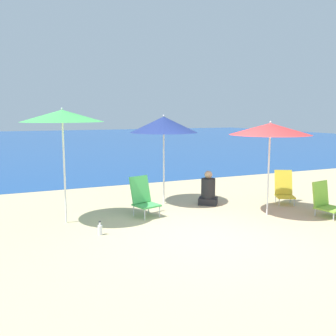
{
  "coord_description": "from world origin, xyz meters",
  "views": [
    {
      "loc": [
        -3.33,
        -5.74,
        2.16
      ],
      "look_at": [
        -0.13,
        1.57,
        1.0
      ],
      "focal_mm": 40.0,
      "sensor_mm": 36.0,
      "label": 1
    }
  ],
  "objects_px": {
    "beach_chair_green": "(143,197)",
    "beach_umbrella_navy": "(164,125)",
    "beach_umbrella_green": "(62,116)",
    "beach_chair_lime": "(325,201)",
    "beach_umbrella_red": "(270,129)",
    "person_seated_near": "(208,191)",
    "water_bottle": "(100,230)",
    "beach_chair_yellow": "(284,188)"
  },
  "relations": [
    {
      "from": "beach_umbrella_red",
      "to": "person_seated_near",
      "type": "relative_size",
      "value": 2.46
    },
    {
      "from": "beach_umbrella_green",
      "to": "beach_chair_lime",
      "type": "height_order",
      "value": "beach_umbrella_green"
    },
    {
      "from": "beach_chair_lime",
      "to": "water_bottle",
      "type": "height_order",
      "value": "beach_chair_lime"
    },
    {
      "from": "beach_umbrella_red",
      "to": "beach_chair_green",
      "type": "xyz_separation_m",
      "value": [
        -2.47,
        1.01,
        -1.43
      ]
    },
    {
      "from": "beach_umbrella_green",
      "to": "beach_chair_yellow",
      "type": "height_order",
      "value": "beach_umbrella_green"
    },
    {
      "from": "beach_chair_green",
      "to": "person_seated_near",
      "type": "distance_m",
      "value": 1.8
    },
    {
      "from": "beach_chair_lime",
      "to": "beach_umbrella_red",
      "type": "bearing_deg",
      "value": 143.35
    },
    {
      "from": "person_seated_near",
      "to": "beach_umbrella_green",
      "type": "bearing_deg",
      "value": 129.64
    },
    {
      "from": "beach_umbrella_green",
      "to": "beach_chair_yellow",
      "type": "relative_size",
      "value": 2.87
    },
    {
      "from": "beach_chair_green",
      "to": "beach_chair_lime",
      "type": "height_order",
      "value": "beach_chair_green"
    },
    {
      "from": "beach_chair_lime",
      "to": "person_seated_near",
      "type": "relative_size",
      "value": 0.89
    },
    {
      "from": "beach_umbrella_navy",
      "to": "beach_umbrella_red",
      "type": "bearing_deg",
      "value": -47.84
    },
    {
      "from": "water_bottle",
      "to": "beach_umbrella_red",
      "type": "bearing_deg",
      "value": -1.66
    },
    {
      "from": "person_seated_near",
      "to": "water_bottle",
      "type": "relative_size",
      "value": 3.23
    },
    {
      "from": "beach_umbrella_red",
      "to": "beach_chair_yellow",
      "type": "bearing_deg",
      "value": 33.93
    },
    {
      "from": "beach_umbrella_green",
      "to": "water_bottle",
      "type": "bearing_deg",
      "value": -66.93
    },
    {
      "from": "beach_umbrella_navy",
      "to": "beach_umbrella_green",
      "type": "bearing_deg",
      "value": -164.11
    },
    {
      "from": "beach_umbrella_red",
      "to": "water_bottle",
      "type": "relative_size",
      "value": 7.94
    },
    {
      "from": "beach_umbrella_navy",
      "to": "person_seated_near",
      "type": "xyz_separation_m",
      "value": [
        0.95,
        -0.48,
        -1.58
      ]
    },
    {
      "from": "beach_umbrella_red",
      "to": "beach_chair_green",
      "type": "distance_m",
      "value": 3.03
    },
    {
      "from": "beach_chair_lime",
      "to": "water_bottle",
      "type": "xyz_separation_m",
      "value": [
        -4.72,
        0.64,
        -0.22
      ]
    },
    {
      "from": "beach_chair_green",
      "to": "water_bottle",
      "type": "bearing_deg",
      "value": -157.45
    },
    {
      "from": "beach_umbrella_navy",
      "to": "beach_chair_green",
      "type": "distance_m",
      "value": 1.88
    },
    {
      "from": "beach_chair_green",
      "to": "beach_umbrella_navy",
      "type": "bearing_deg",
      "value": 28.75
    },
    {
      "from": "beach_chair_green",
      "to": "person_seated_near",
      "type": "height_order",
      "value": "beach_chair_green"
    },
    {
      "from": "beach_chair_lime",
      "to": "beach_chair_green",
      "type": "bearing_deg",
      "value": 145.99
    },
    {
      "from": "beach_umbrella_navy",
      "to": "beach_chair_yellow",
      "type": "distance_m",
      "value": 3.31
    },
    {
      "from": "beach_umbrella_red",
      "to": "person_seated_near",
      "type": "xyz_separation_m",
      "value": [
        -0.7,
        1.33,
        -1.52
      ]
    },
    {
      "from": "beach_chair_lime",
      "to": "beach_chair_yellow",
      "type": "xyz_separation_m",
      "value": [
        -0.03,
        1.26,
        0.04
      ]
    },
    {
      "from": "beach_chair_yellow",
      "to": "beach_chair_lime",
      "type": "bearing_deg",
      "value": -61.45
    },
    {
      "from": "beach_chair_lime",
      "to": "person_seated_near",
      "type": "bearing_deg",
      "value": 123.27
    },
    {
      "from": "beach_umbrella_green",
      "to": "beach_chair_lime",
      "type": "relative_size",
      "value": 3.14
    },
    {
      "from": "beach_umbrella_navy",
      "to": "beach_chair_green",
      "type": "height_order",
      "value": "beach_umbrella_navy"
    },
    {
      "from": "beach_chair_green",
      "to": "beach_chair_yellow",
      "type": "distance_m",
      "value": 3.55
    },
    {
      "from": "beach_chair_yellow",
      "to": "water_bottle",
      "type": "distance_m",
      "value": 4.73
    },
    {
      "from": "beach_umbrella_red",
      "to": "beach_umbrella_green",
      "type": "distance_m",
      "value": 4.22
    },
    {
      "from": "beach_chair_green",
      "to": "person_seated_near",
      "type": "xyz_separation_m",
      "value": [
        1.77,
        0.32,
        -0.09
      ]
    },
    {
      "from": "person_seated_near",
      "to": "beach_umbrella_red",
      "type": "bearing_deg",
      "value": -116.3
    },
    {
      "from": "beach_umbrella_navy",
      "to": "water_bottle",
      "type": "relative_size",
      "value": 8.45
    },
    {
      "from": "beach_umbrella_navy",
      "to": "person_seated_near",
      "type": "height_order",
      "value": "beach_umbrella_navy"
    },
    {
      "from": "beach_umbrella_navy",
      "to": "beach_chair_yellow",
      "type": "relative_size",
      "value": 2.69
    },
    {
      "from": "person_seated_near",
      "to": "water_bottle",
      "type": "height_order",
      "value": "person_seated_near"
    }
  ]
}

